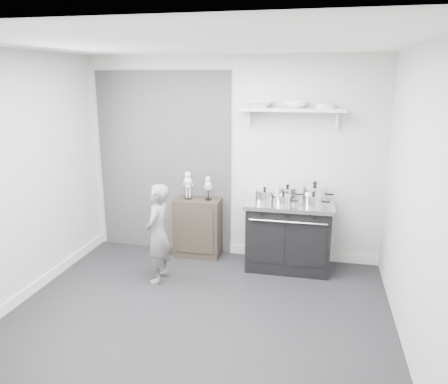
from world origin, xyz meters
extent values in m
plane|color=black|center=(0.00, 0.00, 0.00)|extent=(4.00, 4.00, 0.00)
cube|color=#B1B1AF|center=(0.00, 1.80, 1.35)|extent=(4.00, 0.02, 2.70)
cube|color=#B1B1AF|center=(0.00, -1.80, 1.35)|extent=(4.00, 0.02, 2.70)
cube|color=#B1B1AF|center=(-2.00, 0.00, 1.35)|extent=(0.02, 3.60, 2.70)
cube|color=#B1B1AF|center=(2.00, 0.00, 1.35)|extent=(0.02, 3.60, 2.70)
cube|color=silver|center=(0.00, 0.00, 2.70)|extent=(4.00, 3.60, 0.02)
cube|color=black|center=(-0.95, 1.79, 1.25)|extent=(1.90, 0.02, 2.50)
cube|color=silver|center=(1.00, 1.78, 0.06)|extent=(2.00, 0.03, 0.12)
cube|color=silver|center=(-1.98, 0.00, 0.06)|extent=(0.03, 3.60, 0.12)
cube|color=silver|center=(0.80, 1.67, 2.02)|extent=(1.30, 0.26, 0.04)
cube|color=silver|center=(0.25, 1.74, 1.90)|extent=(0.03, 0.12, 0.20)
cube|color=silver|center=(1.35, 1.74, 1.90)|extent=(0.03, 0.12, 0.20)
cube|color=black|center=(0.83, 1.48, 0.42)|extent=(1.04, 0.62, 0.83)
cube|color=silver|center=(0.83, 1.48, 0.86)|extent=(1.10, 0.67, 0.05)
cube|color=black|center=(0.58, 1.17, 0.44)|extent=(0.44, 0.02, 0.54)
cube|color=black|center=(1.08, 1.17, 0.44)|extent=(0.44, 0.02, 0.54)
cylinder|color=silver|center=(0.83, 1.14, 0.73)|extent=(0.94, 0.02, 0.02)
cylinder|color=black|center=(0.52, 1.15, 0.81)|extent=(0.04, 0.03, 0.04)
cylinder|color=black|center=(0.83, 1.15, 0.81)|extent=(0.04, 0.03, 0.04)
cylinder|color=black|center=(1.14, 1.15, 0.81)|extent=(0.04, 0.03, 0.04)
cube|color=black|center=(-0.42, 1.61, 0.41)|extent=(0.62, 0.36, 0.81)
imported|color=slate|center=(-0.68, 0.75, 0.60)|extent=(0.30, 0.44, 1.21)
cylinder|color=silver|center=(0.51, 1.40, 0.96)|extent=(0.23, 0.23, 0.14)
cylinder|color=silver|center=(0.51, 1.40, 1.04)|extent=(0.24, 0.24, 0.02)
sphere|color=black|center=(0.51, 1.40, 1.06)|extent=(0.04, 0.04, 0.04)
cylinder|color=black|center=(0.67, 1.40, 0.96)|extent=(0.10, 0.02, 0.02)
cylinder|color=silver|center=(0.78, 1.60, 0.96)|extent=(0.23, 0.23, 0.14)
cylinder|color=silver|center=(0.78, 1.60, 1.04)|extent=(0.24, 0.24, 0.02)
sphere|color=black|center=(0.78, 1.60, 1.06)|extent=(0.04, 0.04, 0.04)
cylinder|color=black|center=(0.94, 1.60, 0.96)|extent=(0.10, 0.02, 0.02)
cylinder|color=silver|center=(1.13, 1.59, 0.98)|extent=(0.30, 0.30, 0.19)
cylinder|color=silver|center=(1.13, 1.59, 1.08)|extent=(0.31, 0.31, 0.02)
sphere|color=black|center=(1.13, 1.59, 1.12)|extent=(0.05, 0.05, 0.05)
cylinder|color=black|center=(1.32, 1.59, 0.98)|extent=(0.10, 0.02, 0.02)
cylinder|color=silver|center=(1.12, 1.33, 0.95)|extent=(0.22, 0.22, 0.14)
cylinder|color=silver|center=(1.12, 1.33, 1.03)|extent=(0.23, 0.23, 0.02)
sphere|color=black|center=(1.12, 1.33, 1.06)|extent=(0.04, 0.04, 0.04)
cylinder|color=black|center=(1.27, 1.33, 0.95)|extent=(0.10, 0.02, 0.02)
cylinder|color=silver|center=(0.75, 1.35, 0.94)|extent=(0.20, 0.20, 0.10)
cylinder|color=silver|center=(0.75, 1.35, 1.00)|extent=(0.21, 0.21, 0.02)
sphere|color=black|center=(0.75, 1.35, 1.02)|extent=(0.04, 0.04, 0.04)
cylinder|color=black|center=(0.89, 1.35, 0.94)|extent=(0.10, 0.02, 0.02)
imported|color=white|center=(0.39, 1.67, 2.08)|extent=(0.33, 0.33, 0.08)
imported|color=white|center=(0.84, 1.67, 2.08)|extent=(0.27, 0.27, 0.08)
cylinder|color=silver|center=(1.20, 1.67, 2.07)|extent=(0.24, 0.24, 0.06)
camera|label=1|loc=(1.14, -3.87, 2.41)|focal=35.00mm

